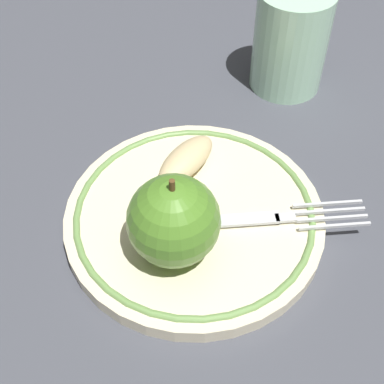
% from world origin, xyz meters
% --- Properties ---
extents(ground_plane, '(2.00, 2.00, 0.00)m').
position_xyz_m(ground_plane, '(0.00, 0.00, 0.00)').
color(ground_plane, '#464952').
extents(plate, '(0.22, 0.22, 0.02)m').
position_xyz_m(plate, '(-0.00, -0.02, 0.01)').
color(plate, beige).
rests_on(plate, ground_plane).
extents(apple_red_whole, '(0.07, 0.07, 0.08)m').
position_xyz_m(apple_red_whole, '(0.03, -0.05, 0.05)').
color(apple_red_whole, '#548C2B').
rests_on(apple_red_whole, plate).
extents(apple_slice_front, '(0.06, 0.08, 0.02)m').
position_xyz_m(apple_slice_front, '(-0.05, 0.00, 0.03)').
color(apple_slice_front, beige).
rests_on(apple_slice_front, plate).
extents(fork, '(0.08, 0.17, 0.00)m').
position_xyz_m(fork, '(0.03, 0.03, 0.02)').
color(fork, silver).
rests_on(fork, plate).
extents(drinking_glass, '(0.08, 0.08, 0.11)m').
position_xyz_m(drinking_glass, '(-0.13, 0.16, 0.05)').
color(drinking_glass, '#B7EBC5').
rests_on(drinking_glass, ground_plane).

